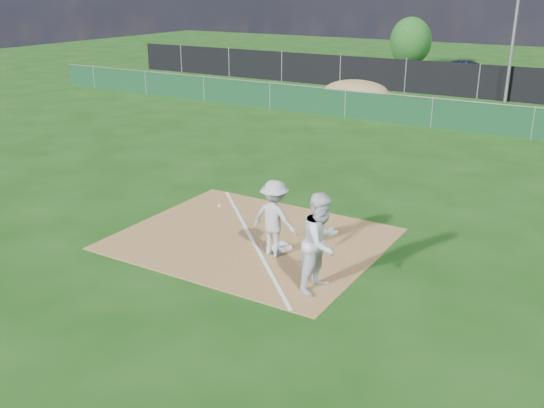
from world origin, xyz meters
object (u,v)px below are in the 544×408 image
Objects in this scene: car_left at (369,68)px; car_mid at (470,74)px; tree_left at (411,41)px; runner at (321,242)px; first_base at (281,247)px; play_at_first at (275,218)px; light_pole at (516,21)px.

car_mid is (6.30, 0.38, 0.02)m from car_left.
car_left is 7.12m from tree_left.
tree_left is (-10.05, 34.26, 0.81)m from runner.
car_mid reaches higher than first_base.
tree_left reaches higher than play_at_first.
play_at_first is 27.74m from car_left.
play_at_first is (0.05, -0.35, 0.83)m from first_base.
first_base is 0.09× the size of car_mid.
car_left reaches higher than first_base.
light_pole is 1.99× the size of car_left.
tree_left is (-6.04, 6.65, 1.11)m from car_mid.
car_mid is (-4.01, 27.62, -0.30)m from runner.
first_base is 34.12m from tree_left.
tree_left is (-8.45, 33.36, 0.94)m from play_at_first.
play_at_first is 1.84m from runner.
play_at_first is at bearing 169.74° from car_mid.
runner is (1.64, -1.25, 0.95)m from first_base.
runner is (1.60, -0.90, 0.12)m from play_at_first.
light_pole is 3.96× the size of runner.
tree_left is at bearing 26.86° from car_mid.
runner is 0.57× the size of tree_left.
car_mid is 9.05m from tree_left.
car_mid is at bearing -47.73° from tree_left.
play_at_first is (-0.56, -22.19, -3.11)m from light_pole.
play_at_first is at bearing -82.30° from first_base.
car_mid is at bearing -90.48° from car_left.
car_mid is at bearing 15.42° from runner.
runner is (1.03, -23.09, -2.99)m from light_pole.
runner reaches higher than car_left.
play_at_first is 0.58× the size of tree_left.
first_base is at bearing -75.72° from tree_left.
car_mid is (-2.97, 4.53, -3.29)m from light_pole.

